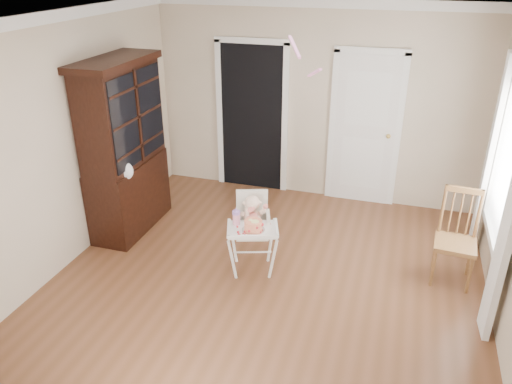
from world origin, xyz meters
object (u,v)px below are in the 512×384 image
(sippy_cup, at_px, (236,217))
(dining_chair, at_px, (456,240))
(high_chair, at_px, (252,225))
(china_cabinet, at_px, (125,148))
(cake, at_px, (253,225))

(sippy_cup, xyz_separation_m, dining_chair, (2.21, 0.64, -0.25))
(high_chair, distance_m, china_cabinet, 1.90)
(high_chair, relative_size, sippy_cup, 4.68)
(sippy_cup, distance_m, china_cabinet, 1.81)
(china_cabinet, xyz_separation_m, dining_chair, (3.86, -0.00, -0.60))
(cake, distance_m, china_cabinet, 2.02)
(sippy_cup, relative_size, dining_chair, 0.19)
(china_cabinet, bearing_deg, sippy_cup, -21.43)
(high_chair, xyz_separation_m, china_cabinet, (-1.77, 0.49, 0.50))
(high_chair, bearing_deg, cake, -88.34)
(high_chair, distance_m, cake, 0.27)
(high_chair, bearing_deg, sippy_cup, -145.48)
(high_chair, xyz_separation_m, dining_chair, (2.09, 0.48, -0.10))
(cake, height_order, dining_chair, dining_chair)
(china_cabinet, relative_size, dining_chair, 2.10)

